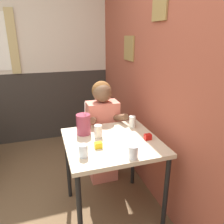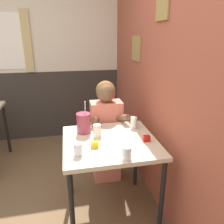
# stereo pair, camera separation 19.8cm
# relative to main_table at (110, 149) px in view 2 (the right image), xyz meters

# --- Properties ---
(brick_wall_right) EXTENTS (0.08, 4.23, 2.70)m
(brick_wall_right) POSITION_rel_main_table_xyz_m (0.52, 0.75, 0.66)
(brick_wall_right) COLOR #9E4C38
(brick_wall_right) RESTS_ON ground_plane
(back_wall) EXTENTS (5.81, 0.09, 2.70)m
(back_wall) POSITION_rel_main_table_xyz_m (-0.92, 1.90, 0.67)
(back_wall) COLOR beige
(back_wall) RESTS_ON ground_plane
(main_table) EXTENTS (0.80, 0.77, 0.78)m
(main_table) POSITION_rel_main_table_xyz_m (0.00, 0.00, 0.00)
(main_table) COLOR beige
(main_table) RESTS_ON ground_plane
(person_seated) EXTENTS (0.42, 0.41, 1.19)m
(person_seated) POSITION_rel_main_table_xyz_m (0.06, 0.53, -0.06)
(person_seated) COLOR #EA7F6B
(person_seated) RESTS_ON ground_plane
(cocktail_pitcher) EXTENTS (0.13, 0.13, 0.31)m
(cocktail_pitcher) POSITION_rel_main_table_xyz_m (-0.21, 0.20, 0.18)
(cocktail_pitcher) COLOR #99384C
(cocktail_pitcher) RESTS_ON main_table
(glass_near_pitcher) EXTENTS (0.07, 0.07, 0.10)m
(glass_near_pitcher) POSITION_rel_main_table_xyz_m (0.06, -0.33, 0.14)
(glass_near_pitcher) COLOR silver
(glass_near_pitcher) RESTS_ON main_table
(glass_center) EXTENTS (0.07, 0.07, 0.11)m
(glass_center) POSITION_rel_main_table_xyz_m (0.28, 0.22, 0.14)
(glass_center) COLOR silver
(glass_center) RESTS_ON main_table
(glass_far_side) EXTENTS (0.07, 0.07, 0.11)m
(glass_far_side) POSITION_rel_main_table_xyz_m (-0.10, 0.10, 0.14)
(glass_far_side) COLOR silver
(glass_far_side) RESTS_ON main_table
(glass_by_brick) EXTENTS (0.07, 0.07, 0.10)m
(glass_by_brick) POSITION_rel_main_table_xyz_m (-0.29, -0.20, 0.14)
(glass_by_brick) COLOR silver
(glass_by_brick) RESTS_ON main_table
(condiment_ketchup) EXTENTS (0.06, 0.04, 0.05)m
(condiment_ketchup) POSITION_rel_main_table_xyz_m (0.30, -0.08, 0.11)
(condiment_ketchup) COLOR #B7140F
(condiment_ketchup) RESTS_ON main_table
(condiment_mustard) EXTENTS (0.06, 0.04, 0.05)m
(condiment_mustard) POSITION_rel_main_table_xyz_m (-0.15, -0.10, 0.11)
(condiment_mustard) COLOR yellow
(condiment_mustard) RESTS_ON main_table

